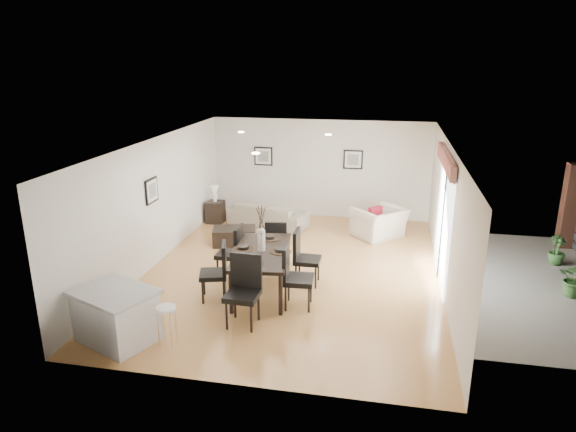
% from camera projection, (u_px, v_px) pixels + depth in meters
% --- Properties ---
extents(ground, '(8.00, 8.00, 0.00)m').
position_uv_depth(ground, '(293.00, 271.00, 10.81)').
color(ground, '#B87F4B').
rests_on(ground, ground).
extents(wall_back, '(6.00, 0.04, 2.70)m').
position_uv_depth(wall_back, '(320.00, 169.00, 14.15)').
color(wall_back, silver).
rests_on(wall_back, ground).
extents(wall_front, '(6.00, 0.04, 2.70)m').
position_uv_depth(wall_front, '(237.00, 296.00, 6.66)').
color(wall_front, silver).
rests_on(wall_front, ground).
extents(wall_left, '(0.04, 8.00, 2.70)m').
position_uv_depth(wall_left, '(156.00, 202.00, 10.96)').
color(wall_left, silver).
rests_on(wall_left, ground).
extents(wall_right, '(0.04, 8.00, 2.70)m').
position_uv_depth(wall_right, '(447.00, 218.00, 9.85)').
color(wall_right, silver).
rests_on(wall_right, ground).
extents(ceiling, '(6.00, 8.00, 0.02)m').
position_uv_depth(ceiling, '(294.00, 143.00, 10.00)').
color(ceiling, white).
rests_on(ceiling, wall_back).
extents(sofa, '(2.23, 1.31, 0.61)m').
position_uv_depth(sofa, '(268.00, 214.00, 13.61)').
color(sofa, gray).
rests_on(sofa, ground).
extents(armchair, '(1.53, 1.53, 0.75)m').
position_uv_depth(armchair, '(379.00, 222.00, 12.74)').
color(armchair, beige).
rests_on(armchair, ground).
extents(courtyard_plant_b, '(0.47, 0.47, 0.64)m').
position_uv_depth(courtyard_plant_b, '(557.00, 250.00, 11.07)').
color(courtyard_plant_b, '#39632A').
rests_on(courtyard_plant_b, ground).
extents(dining_table, '(1.25, 2.11, 0.83)m').
position_uv_depth(dining_table, '(262.00, 255.00, 9.68)').
color(dining_table, black).
rests_on(dining_table, ground).
extents(dining_chair_wnear, '(0.61, 0.61, 1.09)m').
position_uv_depth(dining_chair_wnear, '(218.00, 268.00, 9.41)').
color(dining_chair_wnear, black).
rests_on(dining_chair_wnear, ground).
extents(dining_chair_wfar, '(0.51, 0.51, 1.10)m').
position_uv_depth(dining_chair_wfar, '(234.00, 249.00, 10.31)').
color(dining_chair_wfar, black).
rests_on(dining_chair_wfar, ground).
extents(dining_chair_enear, '(0.56, 0.56, 1.17)m').
position_uv_depth(dining_chair_enear, '(293.00, 273.00, 9.10)').
color(dining_chair_enear, black).
rests_on(dining_chair_enear, ground).
extents(dining_chair_efar, '(0.50, 0.50, 1.11)m').
position_uv_depth(dining_chair_efar, '(303.00, 254.00, 10.06)').
color(dining_chair_efar, black).
rests_on(dining_chair_efar, ground).
extents(dining_chair_head, '(0.56, 0.56, 1.20)m').
position_uv_depth(dining_chair_head, '(244.00, 286.00, 8.55)').
color(dining_chair_head, black).
rests_on(dining_chair_head, ground).
extents(dining_chair_foot, '(0.52, 0.52, 1.03)m').
position_uv_depth(dining_chair_foot, '(276.00, 241.00, 10.89)').
color(dining_chair_foot, black).
rests_on(dining_chair_foot, ground).
extents(vase, '(1.13, 1.73, 0.88)m').
position_uv_depth(vase, '(261.00, 232.00, 9.55)').
color(vase, white).
rests_on(vase, dining_table).
extents(coffee_table, '(1.13, 0.84, 0.40)m').
position_uv_depth(coffee_table, '(234.00, 236.00, 12.29)').
color(coffee_table, black).
rests_on(coffee_table, ground).
extents(side_table, '(0.45, 0.45, 0.59)m').
position_uv_depth(side_table, '(215.00, 212.00, 13.88)').
color(side_table, black).
rests_on(side_table, ground).
extents(table_lamp, '(0.22, 0.22, 0.43)m').
position_uv_depth(table_lamp, '(215.00, 191.00, 13.71)').
color(table_lamp, white).
rests_on(table_lamp, side_table).
extents(cushion, '(0.35, 0.35, 0.37)m').
position_uv_depth(cushion, '(375.00, 214.00, 12.59)').
color(cushion, maroon).
rests_on(cushion, armchair).
extents(kitchen_island, '(1.50, 1.35, 0.86)m').
position_uv_depth(kitchen_island, '(116.00, 315.00, 8.07)').
color(kitchen_island, silver).
rests_on(kitchen_island, ground).
extents(bar_stool, '(0.30, 0.30, 0.67)m').
position_uv_depth(bar_stool, '(166.00, 312.00, 7.87)').
color(bar_stool, white).
rests_on(bar_stool, ground).
extents(framed_print_back_left, '(0.52, 0.04, 0.52)m').
position_uv_depth(framed_print_back_left, '(263.00, 156.00, 14.33)').
color(framed_print_back_left, black).
rests_on(framed_print_back_left, wall_back).
extents(framed_print_back_right, '(0.52, 0.04, 0.52)m').
position_uv_depth(framed_print_back_right, '(353.00, 160.00, 13.86)').
color(framed_print_back_right, black).
rests_on(framed_print_back_right, wall_back).
extents(framed_print_left_wall, '(0.04, 0.52, 0.52)m').
position_uv_depth(framed_print_left_wall, '(152.00, 191.00, 10.68)').
color(framed_print_left_wall, black).
rests_on(framed_print_left_wall, wall_left).
extents(sliding_door, '(0.12, 2.70, 2.57)m').
position_uv_depth(sliding_door, '(444.00, 198.00, 10.04)').
color(sliding_door, white).
rests_on(sliding_door, wall_right).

